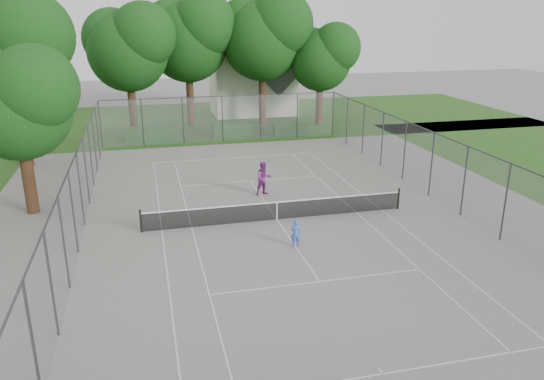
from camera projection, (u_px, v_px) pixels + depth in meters
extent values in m
plane|color=slate|center=(277.00, 220.00, 25.65)|extent=(120.00, 120.00, 0.00)
cube|color=#214714|center=(208.00, 120.00, 49.59)|extent=(60.00, 20.00, 0.00)
cube|color=silver|center=(383.00, 374.00, 14.71)|extent=(10.97, 0.06, 0.01)
cube|color=silver|center=(234.00, 158.00, 36.59)|extent=(10.97, 0.06, 0.01)
cube|color=silver|center=(162.00, 230.00, 24.41)|extent=(0.06, 23.77, 0.01)
cube|color=silver|center=(381.00, 210.00, 26.89)|extent=(0.06, 23.77, 0.01)
cube|color=silver|center=(192.00, 228.00, 24.72)|extent=(0.06, 23.77, 0.01)
cube|color=silver|center=(356.00, 212.00, 26.58)|extent=(0.06, 23.77, 0.01)
cube|color=silver|center=(319.00, 282.00, 19.76)|extent=(8.23, 0.06, 0.01)
cube|color=silver|center=(250.00, 181.00, 31.54)|extent=(8.23, 0.06, 0.01)
cube|color=silver|center=(277.00, 220.00, 25.65)|extent=(0.06, 12.80, 0.01)
cube|color=silver|center=(380.00, 371.00, 14.85)|extent=(0.06, 0.30, 0.01)
cube|color=silver|center=(235.00, 158.00, 36.46)|extent=(0.06, 0.30, 0.01)
cylinder|color=black|center=(141.00, 221.00, 24.04)|extent=(0.10, 0.10, 1.10)
cylinder|color=black|center=(398.00, 199.00, 26.92)|extent=(0.10, 0.10, 1.10)
cube|color=black|center=(277.00, 211.00, 25.51)|extent=(12.67, 0.01, 0.86)
cube|color=silver|center=(277.00, 202.00, 25.36)|extent=(12.77, 0.03, 0.06)
cube|color=silver|center=(277.00, 211.00, 25.51)|extent=(0.05, 0.02, 0.88)
cylinder|color=#38383D|center=(100.00, 125.00, 38.71)|extent=(0.08, 0.08, 3.50)
cylinder|color=#38383D|center=(333.00, 114.00, 42.78)|extent=(0.08, 0.08, 3.50)
cube|color=slate|center=(222.00, 119.00, 40.75)|extent=(18.00, 0.02, 3.50)
cube|color=slate|center=(77.00, 201.00, 23.06)|extent=(0.02, 34.00, 3.50)
cube|color=slate|center=(447.00, 173.00, 27.13)|extent=(0.02, 34.00, 3.50)
cube|color=#38383D|center=(222.00, 96.00, 40.19)|extent=(18.00, 0.05, 0.05)
cube|color=#38383D|center=(72.00, 162.00, 22.50)|extent=(0.05, 34.00, 0.05)
cube|color=#38383D|center=(451.00, 139.00, 26.58)|extent=(0.05, 34.00, 0.05)
cylinder|color=#362013|center=(133.00, 107.00, 42.97)|extent=(0.64, 0.64, 4.43)
sphere|color=#0E350E|center=(128.00, 51.00, 41.57)|extent=(6.31, 6.31, 6.31)
sphere|color=#0E350E|center=(143.00, 35.00, 40.58)|extent=(5.04, 5.04, 5.04)
sphere|color=#0E350E|center=(112.00, 38.00, 41.74)|extent=(4.73, 4.73, 4.73)
cylinder|color=#362013|center=(190.00, 98.00, 46.54)|extent=(0.65, 0.65, 4.77)
sphere|color=#0E350E|center=(188.00, 42.00, 45.02)|extent=(6.79, 6.79, 6.79)
sphere|color=#0E350E|center=(204.00, 25.00, 43.96)|extent=(5.43, 5.43, 5.43)
sphere|color=#0E350E|center=(172.00, 29.00, 45.21)|extent=(5.09, 5.09, 5.09)
cylinder|color=#362013|center=(262.00, 97.00, 47.03)|extent=(0.66, 0.66, 4.85)
sphere|color=#0E350E|center=(262.00, 40.00, 45.49)|extent=(6.89, 6.89, 6.89)
sphere|color=#0E350E|center=(281.00, 24.00, 44.41)|extent=(5.51, 5.51, 5.51)
sphere|color=#0E350E|center=(246.00, 28.00, 45.68)|extent=(5.17, 5.17, 5.17)
cylinder|color=#362013|center=(319.00, 103.00, 47.02)|extent=(0.61, 0.61, 3.75)
sphere|color=#0E350E|center=(321.00, 60.00, 45.83)|extent=(5.34, 5.34, 5.34)
sphere|color=#0E350E|center=(336.00, 48.00, 44.99)|extent=(4.27, 4.27, 4.27)
sphere|color=#0E350E|center=(308.00, 50.00, 45.97)|extent=(4.00, 4.00, 4.00)
cylinder|color=#362013|center=(24.00, 131.00, 34.10)|extent=(0.65, 0.65, 4.62)
sphere|color=#0E350E|center=(13.00, 57.00, 32.64)|extent=(6.57, 6.57, 6.57)
sphere|color=#0E350E|center=(30.00, 36.00, 31.61)|extent=(5.25, 5.25, 5.25)
cylinder|color=#362013|center=(29.00, 179.00, 26.08)|extent=(0.60, 0.60, 3.51)
sphere|color=#0E350E|center=(18.00, 108.00, 24.96)|extent=(5.00, 5.00, 5.00)
sphere|color=#0E350E|center=(35.00, 88.00, 24.18)|extent=(4.00, 4.00, 4.00)
cube|color=#1C4C18|center=(153.00, 134.00, 41.39)|extent=(4.21, 1.26, 1.05)
cube|color=#1C4C18|center=(232.00, 130.00, 42.93)|extent=(3.11, 0.89, 0.98)
cube|color=#1C4C18|center=(290.00, 129.00, 43.72)|extent=(2.84, 1.04, 0.85)
cube|color=silver|center=(252.00, 83.00, 52.12)|extent=(7.82, 5.87, 5.87)
cube|color=#4A494E|center=(252.00, 52.00, 51.19)|extent=(7.74, 6.06, 7.74)
imported|color=blue|center=(296.00, 233.00, 22.60)|extent=(0.47, 0.34, 1.20)
imported|color=#7D297A|center=(264.00, 178.00, 28.93)|extent=(1.05, 0.91, 1.86)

